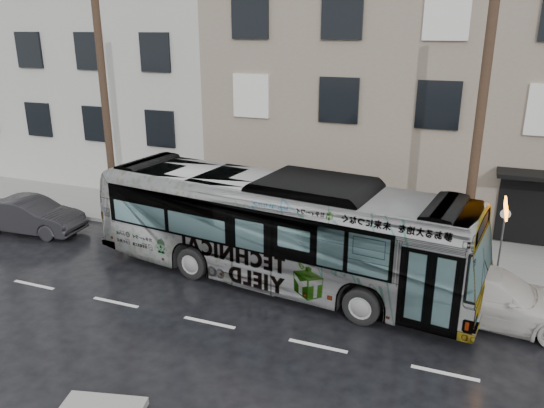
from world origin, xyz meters
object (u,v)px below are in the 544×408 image
(bus, at_px, (278,228))
(white_sedan, at_px, (489,295))
(dark_sedan, at_px, (30,215))
(sign_post, at_px, (501,243))
(utility_pole_front, at_px, (477,139))
(utility_pole_rear, at_px, (106,114))

(bus, bearing_deg, white_sedan, -84.27)
(bus, xyz_separation_m, dark_sedan, (-10.84, 0.33, -1.07))
(dark_sedan, bearing_deg, sign_post, -88.15)
(utility_pole_front, xyz_separation_m, bus, (-5.67, -2.50, -2.86))
(utility_pole_front, bearing_deg, bus, -156.22)
(sign_post, height_order, bus, bus)
(utility_pole_rear, bearing_deg, dark_sedan, -139.31)
(utility_pole_front, xyz_separation_m, white_sedan, (0.81, -2.72, -3.90))
(sign_post, height_order, white_sedan, sign_post)
(sign_post, xyz_separation_m, white_sedan, (-0.29, -2.72, -0.60))
(utility_pole_front, height_order, white_sedan, utility_pole_front)
(utility_pole_rear, xyz_separation_m, dark_sedan, (-2.52, -2.17, -3.93))
(utility_pole_front, bearing_deg, white_sedan, -73.51)
(white_sedan, bearing_deg, utility_pole_front, 19.05)
(utility_pole_rear, distance_m, bus, 9.15)
(bus, relative_size, white_sedan, 2.47)
(bus, xyz_separation_m, white_sedan, (6.48, -0.22, -1.04))
(white_sedan, bearing_deg, dark_sedan, 90.71)
(utility_pole_front, distance_m, utility_pole_rear, 14.00)
(utility_pole_rear, bearing_deg, sign_post, 0.00)
(utility_pole_rear, bearing_deg, utility_pole_front, 0.00)
(bus, distance_m, white_sedan, 6.57)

